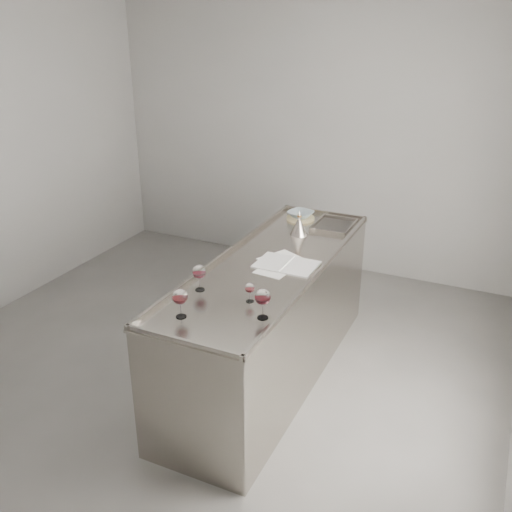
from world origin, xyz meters
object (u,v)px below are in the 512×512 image
at_px(wine_glass_right, 263,298).
at_px(wine_glass_middle, 180,297).
at_px(wine_glass_small, 250,289).
at_px(wine_glass_left, 199,272).
at_px(ceramic_bowl, 301,214).
at_px(notebook, 287,265).
at_px(wine_funnel, 299,227).
at_px(counter, 270,320).

bearing_deg(wine_glass_right, wine_glass_middle, -156.27).
xyz_separation_m(wine_glass_right, wine_glass_small, (-0.16, 0.15, -0.04)).
relative_size(wine_glass_left, wine_glass_right, 0.93).
xyz_separation_m(wine_glass_right, ceramic_bowl, (-0.42, 1.72, -0.09)).
relative_size(wine_glass_right, notebook, 0.44).
bearing_deg(wine_glass_small, ceramic_bowl, 99.57).
relative_size(wine_glass_middle, ceramic_bowl, 0.86).
xyz_separation_m(wine_glass_small, wine_funnel, (-0.14, 1.21, -0.03)).
relative_size(wine_glass_middle, wine_funnel, 0.87).
distance_m(notebook, wine_funnel, 0.62).
bearing_deg(ceramic_bowl, wine_funnel, -71.03).
height_order(wine_glass_small, wine_funnel, wine_funnel).
distance_m(wine_glass_middle, wine_funnel, 1.56).
relative_size(counter, wine_glass_middle, 13.23).
distance_m(notebook, ceramic_bowl, 0.99).
relative_size(wine_glass_middle, wine_glass_small, 1.44).
relative_size(wine_glass_right, wine_funnel, 0.90).
bearing_deg(ceramic_bowl, wine_glass_middle, -90.66).
relative_size(ceramic_bowl, wine_funnel, 1.01).
bearing_deg(counter, wine_glass_middle, -100.18).
bearing_deg(notebook, wine_glass_left, -121.34).
xyz_separation_m(wine_glass_middle, ceramic_bowl, (0.02, 1.91, -0.08)).
xyz_separation_m(counter, notebook, (0.12, 0.01, 0.47)).
xyz_separation_m(notebook, wine_funnel, (-0.14, 0.60, 0.06)).
bearing_deg(counter, wine_glass_small, -78.80).
xyz_separation_m(wine_glass_right, notebook, (-0.16, 0.76, -0.13)).
bearing_deg(counter, wine_glass_right, -69.72).
height_order(counter, wine_funnel, wine_funnel).
height_order(wine_glass_right, notebook, wine_glass_right).
distance_m(wine_glass_left, notebook, 0.71).
bearing_deg(counter, wine_glass_left, -112.92).
relative_size(wine_glass_middle, wine_glass_right, 0.97).
bearing_deg(wine_glass_small, wine_glass_right, -43.93).
relative_size(wine_glass_left, wine_funnel, 0.84).
xyz_separation_m(wine_glass_right, wine_funnel, (-0.30, 1.36, -0.07)).
distance_m(counter, wine_funnel, 0.81).
relative_size(wine_glass_small, ceramic_bowl, 0.60).
height_order(wine_glass_right, wine_glass_small, wine_glass_right).
relative_size(wine_glass_small, notebook, 0.30).
xyz_separation_m(wine_glass_middle, notebook, (0.28, 0.95, -0.12)).
height_order(notebook, ceramic_bowl, ceramic_bowl).
bearing_deg(wine_glass_left, wine_glass_small, -1.23).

